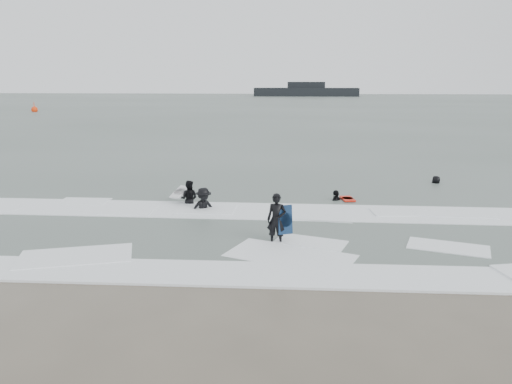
# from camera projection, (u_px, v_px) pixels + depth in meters

# --- Properties ---
(ground) EXTENTS (320.00, 320.00, 0.00)m
(ground) POSITION_uv_depth(u_px,v_px,m) (242.00, 267.00, 14.49)
(ground) COLOR brown
(ground) RESTS_ON ground
(sea) EXTENTS (320.00, 320.00, 0.00)m
(sea) POSITION_uv_depth(u_px,v_px,m) (289.00, 107.00, 92.20)
(sea) COLOR #47544C
(sea) RESTS_ON ground
(surfer_centre) EXTENTS (0.70, 0.52, 1.74)m
(surfer_centre) POSITION_uv_depth(u_px,v_px,m) (276.00, 244.00, 16.47)
(surfer_centre) COLOR black
(surfer_centre) RESTS_ON ground
(surfer_wading) EXTENTS (0.84, 0.68, 1.63)m
(surfer_wading) POSITION_uv_depth(u_px,v_px,m) (189.00, 205.00, 21.59)
(surfer_wading) COLOR black
(surfer_wading) RESTS_ON ground
(surfer_breaker) EXTENTS (1.36, 1.20, 1.83)m
(surfer_breaker) POSITION_uv_depth(u_px,v_px,m) (204.00, 211.00, 20.60)
(surfer_breaker) COLOR black
(surfer_breaker) RESTS_ON ground
(surfer_right_near) EXTENTS (0.93, 1.00, 1.65)m
(surfer_right_near) POSITION_uv_depth(u_px,v_px,m) (336.00, 201.00, 22.27)
(surfer_right_near) COLOR black
(surfer_right_near) RESTS_ON ground
(surfer_right_far) EXTENTS (0.87, 0.92, 1.58)m
(surfer_right_far) POSITION_uv_depth(u_px,v_px,m) (436.00, 184.00, 25.82)
(surfer_right_far) COLOR black
(surfer_right_far) RESTS_ON ground
(surf_foam) EXTENTS (30.03, 9.06, 0.09)m
(surf_foam) POSITION_uv_depth(u_px,v_px,m) (253.00, 228.00, 18.07)
(surf_foam) COLOR white
(surf_foam) RESTS_ON ground
(bodyboards) EXTENTS (8.03, 6.87, 1.25)m
(bodyboards) POSITION_uv_depth(u_px,v_px,m) (270.00, 202.00, 20.07)
(bodyboards) COLOR #0D2140
(bodyboards) RESTS_ON ground
(buoy) EXTENTS (1.00, 1.00, 1.65)m
(buoy) POSITION_uv_depth(u_px,v_px,m) (34.00, 110.00, 79.92)
(buoy) COLOR red
(buoy) RESTS_ON ground
(vessel_horizon) EXTENTS (30.84, 5.51, 4.19)m
(vessel_horizon) POSITION_uv_depth(u_px,v_px,m) (306.00, 91.00, 148.41)
(vessel_horizon) COLOR black
(vessel_horizon) RESTS_ON ground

